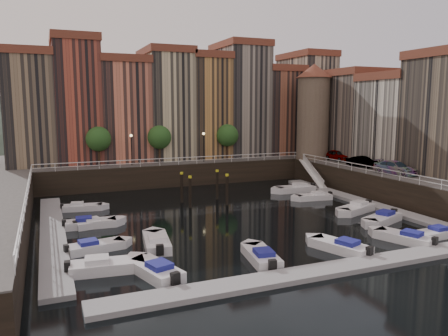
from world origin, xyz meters
name	(u,v)px	position (x,y,z in m)	size (l,w,h in m)	color
ground	(224,214)	(0.00, 0.00, 0.00)	(200.00, 200.00, 0.00)	black
quay_far	(160,166)	(0.00, 26.00, 1.50)	(80.00, 20.00, 3.00)	black
quay_right	(445,184)	(28.00, -2.00, 1.50)	(20.00, 36.00, 3.00)	black
dock_left	(53,233)	(-16.20, -1.00, 0.17)	(2.00, 28.00, 0.35)	gray
dock_right	(360,201)	(16.20, -1.00, 0.17)	(2.00, 28.00, 0.35)	gray
dock_near	(323,271)	(0.00, -17.00, 0.17)	(30.00, 2.00, 0.35)	gray
mountains	(103,114)	(1.72, 110.00, 7.92)	(145.00, 100.00, 18.00)	#2D382D
far_terrace	(185,105)	(3.31, 23.50, 10.95)	(48.70, 10.30, 17.50)	#7C694F
right_terrace	(403,116)	(26.50, 3.80, 9.56)	(9.30, 24.30, 14.00)	#6E6053
corner_tower	(313,110)	(20.00, 14.50, 10.19)	(5.20, 5.20, 13.80)	#6B5B4C
promenade_trees	(164,137)	(-1.33, 18.20, 6.58)	(21.20, 3.20, 5.20)	black
street_lamps	(169,143)	(-1.00, 17.20, 5.90)	(10.36, 0.36, 4.18)	black
railings	(207,170)	(0.00, 4.88, 3.79)	(36.08, 34.04, 0.52)	white
gangway	(312,172)	(17.10, 10.00, 1.92)	(2.78, 8.32, 3.73)	white
mooring_pilings	(204,189)	(-0.23, 5.27, 1.65)	(4.70, 3.61, 3.78)	black
boat_left_0	(105,266)	(-13.13, -11.35, 0.39)	(5.15, 2.35, 1.16)	silver
boat_left_1	(95,247)	(-13.34, -6.76, 0.34)	(4.50, 2.29, 1.01)	silver
boat_left_2	(90,223)	(-13.05, 0.14, 0.36)	(4.70, 1.98, 1.07)	silver
boat_left_3	(97,223)	(-12.43, 0.13, 0.32)	(4.27, 2.25, 0.96)	silver
boat_left_4	(82,207)	(-13.20, 7.14, 0.32)	(4.25, 2.11, 0.95)	silver
boat_right_0	(435,234)	(13.17, -13.99, 0.33)	(4.36, 1.76, 0.99)	silver
boat_right_1	(383,219)	(12.52, -8.68, 0.38)	(5.00, 3.37, 1.13)	silver
boat_right_2	(357,209)	(12.89, -4.48, 0.39)	(5.12, 3.33, 1.15)	silver
boat_right_3	(314,197)	(12.32, 2.29, 0.34)	(4.49, 2.09, 1.01)	silver
boat_right_4	(296,189)	(12.77, 7.02, 0.40)	(5.27, 2.17, 1.20)	silver
boat_near_0	(155,270)	(-10.25, -13.28, 0.39)	(3.13, 5.16, 1.16)	silver
boat_near_1	(261,256)	(-2.71, -13.51, 0.37)	(2.37, 4.87, 1.09)	silver
boat_near_2	(341,247)	(3.82, -13.92, 0.38)	(3.26, 5.01, 1.13)	silver
boat_near_3	(406,238)	(9.99, -14.03, 0.37)	(3.28, 4.89, 1.11)	silver
car_a	(338,156)	(21.95, 10.90, 3.77)	(1.83, 4.54, 1.55)	gray
car_b	(363,163)	(20.81, 4.26, 3.69)	(1.45, 4.17, 1.37)	gray
car_c	(395,169)	(20.43, -1.72, 3.75)	(2.11, 5.18, 1.50)	gray
boat_extra_764	(157,243)	(-8.81, -7.72, 0.39)	(2.50, 5.20, 1.17)	silver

